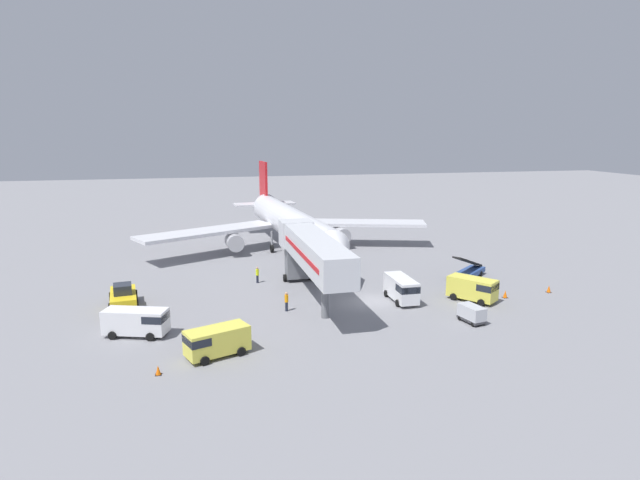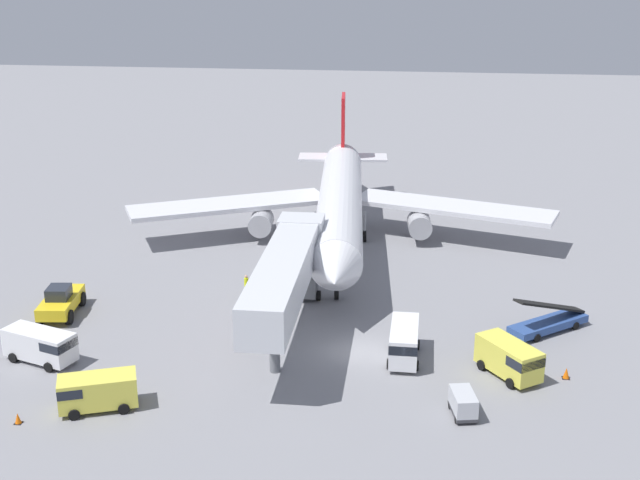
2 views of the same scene
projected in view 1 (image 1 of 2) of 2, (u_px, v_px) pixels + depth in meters
The scene contains 15 objects.
ground_plane at pixel (365, 302), 51.14m from camera, with size 300.00×300.00×0.00m, color gray.
airplane_at_gate at pixel (289, 223), 71.53m from camera, with size 40.76×41.90×11.53m.
jet_bridge at pixel (311, 250), 51.09m from camera, with size 3.49×19.56×6.66m.
pushback_tug at pixel (123, 297), 49.14m from camera, with size 3.13×5.61×2.35m.
belt_loader_truck at pixel (467, 272), 58.99m from camera, with size 6.18×5.50×3.15m.
service_van_rear_right at pixel (215, 341), 38.43m from camera, with size 5.00×3.51×2.14m.
service_van_near_left at pixel (138, 321), 42.32m from camera, with size 5.38×3.41×2.21m.
service_van_rear_left at pixel (474, 288), 51.11m from camera, with size 4.30×4.86×2.29m.
service_van_mid_center at pixel (402, 288), 50.96m from camera, with size 2.10×5.04×2.35m.
baggage_cart_far_right at pixel (472, 313), 45.38m from camera, with size 1.72×2.60×1.51m.
ground_crew_worker_foreground at pixel (257, 274), 57.35m from camera, with size 0.42×0.42×1.79m.
ground_crew_worker_midground at pixel (286, 301), 48.25m from camera, with size 0.35×0.35×1.82m.
safety_cone_alpha at pixel (158, 370), 35.65m from camera, with size 0.44×0.44×0.67m.
safety_cone_bravo at pixel (505, 294), 52.29m from camera, with size 0.49×0.49×0.75m.
safety_cone_charlie at pixel (549, 289), 54.03m from camera, with size 0.48×0.48×0.73m.
Camera 1 is at (-15.39, -46.60, 16.18)m, focal length 29.50 mm.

